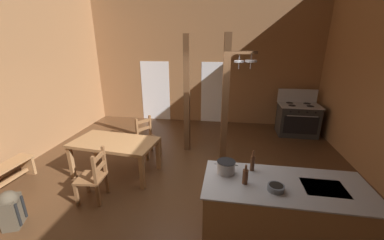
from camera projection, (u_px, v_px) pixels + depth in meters
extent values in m
cube|color=#4C301C|center=(181.00, 189.00, 4.53)|extent=(8.21, 8.78, 0.10)
cube|color=#93663F|center=(203.00, 55.00, 7.59)|extent=(8.21, 0.14, 4.51)
cube|color=white|center=(156.00, 91.00, 8.15)|extent=(1.00, 0.01, 2.05)
cube|color=white|center=(213.00, 93.00, 7.87)|extent=(0.84, 0.01, 2.05)
cube|color=#9E7044|center=(281.00, 213.00, 3.20)|extent=(2.12, 0.94, 0.88)
cube|color=#A8AAB2|center=(286.00, 185.00, 3.05)|extent=(2.18, 1.00, 0.02)
cube|color=black|center=(324.00, 188.00, 2.98)|extent=(0.53, 0.41, 0.00)
cube|color=black|center=(273.00, 214.00, 3.72)|extent=(2.00, 0.07, 0.10)
cube|color=#2A2A2A|center=(297.00, 120.00, 6.93)|extent=(1.11, 0.78, 0.90)
cube|color=black|center=(301.00, 125.00, 6.58)|extent=(0.94, 0.02, 0.52)
cylinder|color=#A8AAB2|center=(302.00, 116.00, 6.47)|extent=(0.83, 0.04, 0.02)
cube|color=#A8AAB2|center=(300.00, 105.00, 6.78)|extent=(1.15, 0.82, 0.03)
cube|color=#A8AAB2|center=(297.00, 96.00, 7.05)|extent=(1.14, 0.06, 0.40)
cylinder|color=black|center=(310.00, 106.00, 6.60)|extent=(0.20, 0.20, 0.01)
cylinder|color=black|center=(292.00, 105.00, 6.67)|extent=(0.20, 0.20, 0.01)
cylinder|color=black|center=(307.00, 103.00, 6.88)|extent=(0.20, 0.20, 0.01)
cylinder|color=black|center=(290.00, 103.00, 6.96)|extent=(0.20, 0.20, 0.01)
cylinder|color=black|center=(316.00, 113.00, 6.39)|extent=(0.04, 0.03, 0.04)
cylinder|color=black|center=(307.00, 112.00, 6.42)|extent=(0.04, 0.03, 0.04)
cylinder|color=black|center=(299.00, 112.00, 6.46)|extent=(0.04, 0.03, 0.04)
cylinder|color=black|center=(291.00, 112.00, 6.49)|extent=(0.04, 0.03, 0.04)
cube|color=brown|center=(225.00, 104.00, 4.89)|extent=(0.15, 0.15, 2.86)
cube|color=brown|center=(241.00, 52.00, 4.54)|extent=(0.66, 0.14, 0.06)
cylinder|color=#A8AAB2|center=(239.00, 56.00, 4.57)|extent=(0.01, 0.01, 0.15)
cylinder|color=#A8AAB2|center=(239.00, 61.00, 4.60)|extent=(0.21, 0.21, 0.04)
cylinder|color=#A8AAB2|center=(239.00, 66.00, 4.62)|extent=(0.02, 0.02, 0.14)
cylinder|color=#A8AAB2|center=(251.00, 56.00, 4.55)|extent=(0.01, 0.01, 0.14)
cylinder|color=#A8AAB2|center=(251.00, 61.00, 4.58)|extent=(0.26, 0.26, 0.04)
cylinder|color=#A8AAB2|center=(251.00, 65.00, 4.61)|extent=(0.02, 0.02, 0.14)
cube|color=brown|center=(187.00, 96.00, 5.65)|extent=(0.14, 0.14, 2.86)
cube|color=#9E7044|center=(114.00, 142.00, 4.77)|extent=(1.79, 1.08, 0.06)
cube|color=#9E7044|center=(96.00, 147.00, 5.44)|extent=(0.09, 0.09, 0.68)
cube|color=#9E7044|center=(158.00, 154.00, 5.06)|extent=(0.09, 0.09, 0.68)
cube|color=#9E7044|center=(71.00, 163.00, 4.72)|extent=(0.09, 0.09, 0.68)
cube|color=#9E7044|center=(142.00, 173.00, 4.34)|extent=(0.09, 0.09, 0.68)
cube|color=brown|center=(149.00, 139.00, 5.63)|extent=(0.62, 0.62, 0.04)
cube|color=brown|center=(160.00, 147.00, 5.71)|extent=(0.07, 0.07, 0.41)
cube|color=brown|center=(147.00, 152.00, 5.45)|extent=(0.07, 0.07, 0.41)
cube|color=brown|center=(151.00, 133.00, 5.87)|extent=(0.07, 0.07, 0.95)
cube|color=brown|center=(138.00, 137.00, 5.62)|extent=(0.07, 0.07, 0.95)
cube|color=brown|center=(143.00, 121.00, 5.63)|extent=(0.26, 0.33, 0.07)
cube|color=brown|center=(144.00, 129.00, 5.69)|extent=(0.26, 0.33, 0.07)
cube|color=brown|center=(91.00, 178.00, 4.03)|extent=(0.48, 0.48, 0.04)
cube|color=brown|center=(77.00, 195.00, 3.93)|extent=(0.05, 0.05, 0.41)
cube|color=brown|center=(87.00, 182.00, 4.29)|extent=(0.05, 0.05, 0.41)
cube|color=brown|center=(96.00, 182.00, 3.83)|extent=(0.05, 0.05, 0.95)
cube|color=brown|center=(106.00, 170.00, 4.18)|extent=(0.05, 0.05, 0.95)
cube|color=brown|center=(98.00, 157.00, 3.89)|extent=(0.07, 0.38, 0.07)
cube|color=brown|center=(100.00, 167.00, 3.95)|extent=(0.07, 0.38, 0.07)
cube|color=#9E7044|center=(28.00, 165.00, 4.90)|extent=(0.31, 0.07, 0.40)
cube|color=#4C4233|center=(12.00, 212.00, 3.50)|extent=(0.32, 0.38, 0.48)
cube|color=#4C4233|center=(3.00, 217.00, 3.49)|extent=(0.14, 0.23, 0.17)
cylinder|color=black|center=(18.00, 215.00, 3.43)|extent=(0.05, 0.05, 0.38)
cylinder|color=black|center=(24.00, 206.00, 3.61)|extent=(0.05, 0.05, 0.38)
sphere|color=#4C4233|center=(8.00, 200.00, 3.43)|extent=(0.35, 0.35, 0.27)
cylinder|color=#A8AAB2|center=(226.00, 167.00, 3.29)|extent=(0.25, 0.25, 0.18)
cylinder|color=black|center=(226.00, 162.00, 3.26)|extent=(0.26, 0.26, 0.01)
cylinder|color=#A8AAB2|center=(216.00, 164.00, 3.29)|extent=(0.05, 0.02, 0.02)
cylinder|color=#A8AAB2|center=(236.00, 165.00, 3.25)|extent=(0.05, 0.02, 0.02)
cylinder|color=slate|center=(276.00, 188.00, 2.91)|extent=(0.21, 0.21, 0.07)
cylinder|color=black|center=(276.00, 185.00, 2.90)|extent=(0.17, 0.17, 0.00)
cylinder|color=#56331E|center=(252.00, 163.00, 3.34)|extent=(0.06, 0.06, 0.23)
cylinder|color=#56331E|center=(253.00, 153.00, 3.29)|extent=(0.03, 0.03, 0.08)
cylinder|color=#56331E|center=(245.00, 177.00, 3.04)|extent=(0.07, 0.07, 0.20)
cylinder|color=#56331E|center=(246.00, 168.00, 2.99)|extent=(0.03, 0.03, 0.07)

